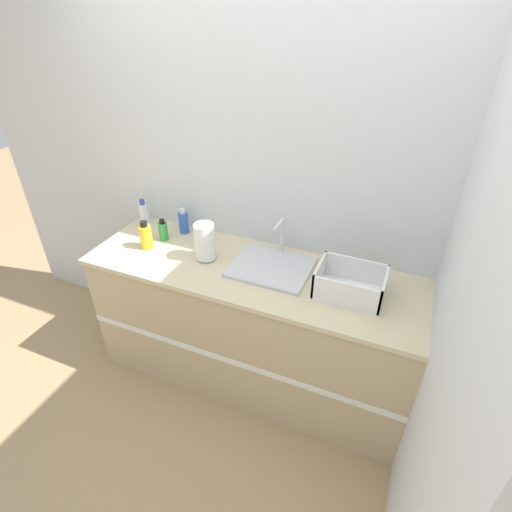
# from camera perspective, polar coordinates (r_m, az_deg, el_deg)

# --- Properties ---
(ground_plane) EXTENTS (12.00, 12.00, 0.00)m
(ground_plane) POSITION_cam_1_polar(r_m,az_deg,el_deg) (2.76, -3.28, -20.84)
(ground_plane) COLOR tan
(wall_back) EXTENTS (4.39, 0.06, 2.60)m
(wall_back) POSITION_cam_1_polar(r_m,az_deg,el_deg) (2.41, 2.60, 10.37)
(wall_back) COLOR silver
(wall_back) RESTS_ON ground_plane
(wall_right) EXTENTS (0.06, 2.62, 2.60)m
(wall_right) POSITION_cam_1_polar(r_m,az_deg,el_deg) (2.00, 27.32, 1.27)
(wall_right) COLOR silver
(wall_right) RESTS_ON ground_plane
(counter_cabinet) EXTENTS (2.01, 0.65, 0.90)m
(counter_cabinet) POSITION_cam_1_polar(r_m,az_deg,el_deg) (2.61, -0.58, -9.93)
(counter_cabinet) COLOR tan
(counter_cabinet) RESTS_ON ground_plane
(sink) EXTENTS (0.46, 0.38, 0.25)m
(sink) POSITION_cam_1_polar(r_m,az_deg,el_deg) (2.33, 2.25, -1.33)
(sink) COLOR silver
(sink) RESTS_ON counter_cabinet
(paper_towel_roll) EXTENTS (0.12, 0.12, 0.23)m
(paper_towel_roll) POSITION_cam_1_polar(r_m,az_deg,el_deg) (2.38, -7.32, 2.03)
(paper_towel_roll) COLOR #4C4C51
(paper_towel_roll) RESTS_ON counter_cabinet
(dish_rack) EXTENTS (0.35, 0.26, 0.16)m
(dish_rack) POSITION_cam_1_polar(r_m,az_deg,el_deg) (2.17, 13.26, -4.14)
(dish_rack) COLOR white
(dish_rack) RESTS_ON counter_cabinet
(bottle_clear) EXTENTS (0.06, 0.06, 0.19)m
(bottle_clear) POSITION_cam_1_polar(r_m,az_deg,el_deg) (2.86, -15.70, 5.83)
(bottle_clear) COLOR silver
(bottle_clear) RESTS_ON counter_cabinet
(bottle_blue) EXTENTS (0.06, 0.06, 0.18)m
(bottle_blue) POSITION_cam_1_polar(r_m,az_deg,el_deg) (2.70, -10.30, 4.80)
(bottle_blue) COLOR #2D56B7
(bottle_blue) RESTS_ON counter_cabinet
(bottle_yellow) EXTENTS (0.08, 0.08, 0.19)m
(bottle_yellow) POSITION_cam_1_polar(r_m,az_deg,el_deg) (2.58, -15.47, 2.74)
(bottle_yellow) COLOR yellow
(bottle_yellow) RESTS_ON counter_cabinet
(bottle_green) EXTENTS (0.06, 0.06, 0.15)m
(bottle_green) POSITION_cam_1_polar(r_m,az_deg,el_deg) (2.65, -13.12, 3.52)
(bottle_green) COLOR #2D8C3D
(bottle_green) RESTS_ON counter_cabinet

